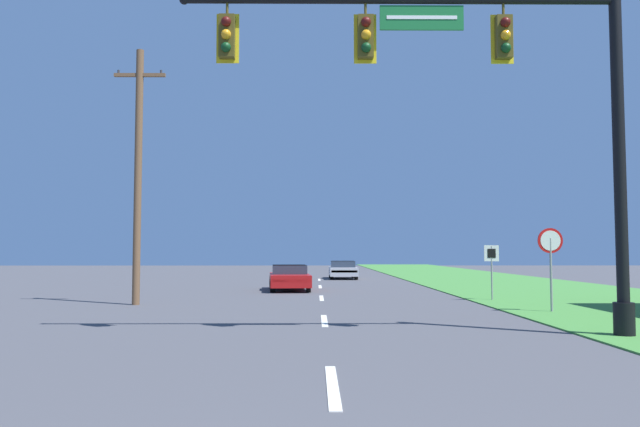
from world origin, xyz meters
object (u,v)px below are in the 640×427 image
at_px(route_sign_post, 492,260).
at_px(utility_pole_near, 138,171).
at_px(car_ahead, 289,277).
at_px(stop_sign, 550,251).
at_px(signal_mast, 499,99).
at_px(far_car, 343,270).

bearing_deg(route_sign_post, utility_pole_near, -172.42).
height_order(car_ahead, stop_sign, stop_sign).
distance_m(signal_mast, far_car, 29.43).
bearing_deg(car_ahead, utility_pole_near, -121.49).
bearing_deg(route_sign_post, far_car, 103.98).
distance_m(car_ahead, utility_pole_near, 10.30).
xyz_separation_m(car_ahead, far_car, (3.10, 12.70, 0.00)).
relative_size(far_car, utility_pole_near, 0.52).
bearing_deg(car_ahead, route_sign_post, -39.11).
relative_size(car_ahead, far_car, 1.01).
bearing_deg(utility_pole_near, signal_mast, -38.77).
height_order(car_ahead, route_sign_post, route_sign_post).
distance_m(far_car, route_sign_post, 19.68).
height_order(signal_mast, utility_pole_near, utility_pole_near).
relative_size(signal_mast, route_sign_post, 4.86).
xyz_separation_m(car_ahead, route_sign_post, (7.85, -6.38, 0.92)).
relative_size(route_sign_post, utility_pole_near, 0.23).
distance_m(far_car, utility_pole_near, 22.65).
bearing_deg(route_sign_post, car_ahead, 140.89).
distance_m(stop_sign, utility_pole_near, 13.88).
xyz_separation_m(far_car, utility_pole_near, (-8.05, -20.78, 4.02)).
bearing_deg(signal_mast, utility_pole_near, 141.23).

